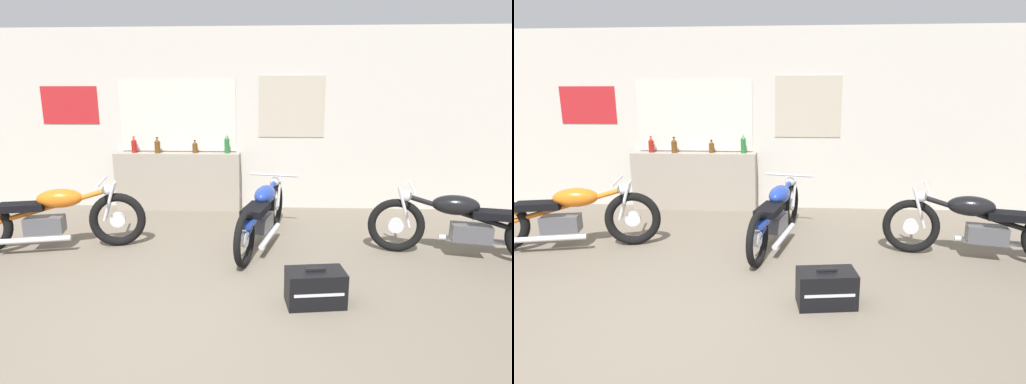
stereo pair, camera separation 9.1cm
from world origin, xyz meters
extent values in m
plane|color=#706656|center=(0.00, 0.00, 0.00)|extent=(24.00, 24.00, 0.00)
cube|color=beige|center=(0.00, 3.69, 1.40)|extent=(10.00, 0.06, 2.80)
cube|color=silver|center=(-0.65, 3.66, 1.47)|extent=(1.78, 0.01, 1.03)
cube|color=beige|center=(-0.65, 3.65, 1.47)|extent=(1.84, 0.01, 1.09)
cube|color=#B2A893|center=(1.14, 3.66, 1.62)|extent=(1.03, 0.01, 0.93)
cube|color=#B21E23|center=(-2.37, 3.66, 1.64)|extent=(0.91, 0.01, 0.58)
cube|color=gray|center=(-0.65, 3.51, 0.45)|extent=(1.97, 0.28, 0.91)
cylinder|color=maroon|center=(-1.33, 3.54, 1.00)|extent=(0.08, 0.08, 0.18)
cone|color=maroon|center=(-1.33, 3.54, 1.12)|extent=(0.07, 0.07, 0.05)
cylinder|color=red|center=(-1.33, 3.54, 1.15)|extent=(0.03, 0.03, 0.02)
cylinder|color=#5B3814|center=(-0.95, 3.49, 1.00)|extent=(0.09, 0.09, 0.18)
cone|color=#5B3814|center=(-0.95, 3.49, 1.11)|extent=(0.08, 0.08, 0.05)
cylinder|color=black|center=(-0.95, 3.49, 1.15)|extent=(0.04, 0.04, 0.02)
cylinder|color=#5B3814|center=(-0.37, 3.55, 0.98)|extent=(0.08, 0.08, 0.15)
cone|color=#5B3814|center=(-0.37, 3.55, 1.07)|extent=(0.07, 0.07, 0.04)
cylinder|color=black|center=(-0.37, 3.55, 1.10)|extent=(0.03, 0.03, 0.02)
cylinder|color=#23662D|center=(0.14, 3.54, 1.02)|extent=(0.08, 0.08, 0.22)
cone|color=#23662D|center=(0.14, 3.54, 1.16)|extent=(0.07, 0.07, 0.06)
cylinder|color=silver|center=(0.14, 3.54, 1.20)|extent=(0.03, 0.03, 0.02)
torus|color=black|center=(0.91, 2.74, 0.30)|extent=(0.21, 0.60, 0.60)
cylinder|color=silver|center=(0.91, 2.74, 0.30)|extent=(0.09, 0.17, 0.17)
torus|color=black|center=(0.57, 1.30, 0.30)|extent=(0.21, 0.60, 0.60)
cylinder|color=silver|center=(0.57, 1.30, 0.30)|extent=(0.09, 0.17, 0.17)
cube|color=#4C4C51|center=(0.73, 1.95, 0.28)|extent=(0.31, 0.46, 0.18)
cylinder|color=navy|center=(0.73, 1.95, 0.47)|extent=(0.36, 1.33, 0.39)
ellipsoid|color=navy|center=(0.77, 2.14, 0.58)|extent=(0.35, 0.55, 0.22)
cube|color=black|center=(0.68, 1.73, 0.50)|extent=(0.35, 0.55, 0.08)
cube|color=navy|center=(0.59, 1.38, 0.44)|extent=(0.20, 0.32, 0.04)
cylinder|color=silver|center=(0.84, 2.68, 0.52)|extent=(0.07, 0.18, 0.43)
cylinder|color=silver|center=(0.95, 2.66, 0.52)|extent=(0.07, 0.18, 0.43)
cylinder|color=silver|center=(0.88, 2.60, 0.74)|extent=(0.63, 0.18, 0.03)
sphere|color=silver|center=(0.89, 2.66, 0.64)|extent=(0.13, 0.13, 0.13)
cylinder|color=silver|center=(0.84, 1.81, 0.16)|extent=(0.25, 0.81, 0.06)
torus|color=black|center=(2.29, 1.80, 0.31)|extent=(0.63, 0.23, 0.63)
cylinder|color=silver|center=(2.29, 1.80, 0.31)|extent=(0.18, 0.10, 0.17)
cube|color=#4C4C51|center=(3.06, 1.62, 0.30)|extent=(0.44, 0.31, 0.19)
cylinder|color=black|center=(3.06, 1.62, 0.49)|extent=(1.28, 0.35, 0.40)
ellipsoid|color=black|center=(2.88, 1.66, 0.60)|extent=(0.53, 0.34, 0.22)
cube|color=black|center=(3.27, 1.57, 0.52)|extent=(0.53, 0.34, 0.08)
cylinder|color=silver|center=(2.35, 1.72, 0.54)|extent=(0.17, 0.07, 0.45)
cylinder|color=silver|center=(2.37, 1.84, 0.54)|extent=(0.17, 0.07, 0.45)
cylinder|color=silver|center=(2.43, 1.76, 0.77)|extent=(0.18, 0.63, 0.03)
sphere|color=silver|center=(2.37, 1.78, 0.67)|extent=(0.13, 0.13, 0.13)
cylinder|color=silver|center=(3.19, 1.73, 0.17)|extent=(0.78, 0.24, 0.06)
torus|color=black|center=(-0.99, 1.84, 0.33)|extent=(0.66, 0.25, 0.65)
cylinder|color=silver|center=(-0.99, 1.84, 0.33)|extent=(0.19, 0.11, 0.18)
cube|color=#4C4C51|center=(-1.78, 1.65, 0.31)|extent=(0.45, 0.31, 0.19)
cylinder|color=orange|center=(-1.78, 1.65, 0.50)|extent=(1.32, 0.37, 0.40)
ellipsoid|color=orange|center=(-1.59, 1.69, 0.62)|extent=(0.54, 0.35, 0.22)
cube|color=black|center=(-2.00, 1.60, 0.54)|extent=(0.54, 0.35, 0.08)
cylinder|color=silver|center=(-1.08, 1.88, 0.56)|extent=(0.18, 0.08, 0.46)
cylinder|color=silver|center=(-1.05, 1.76, 0.56)|extent=(0.18, 0.08, 0.46)
cylinder|color=silver|center=(-1.14, 1.80, 0.80)|extent=(0.18, 0.63, 0.03)
sphere|color=silver|center=(-1.08, 1.82, 0.70)|extent=(0.13, 0.13, 0.13)
cylinder|color=silver|center=(-1.85, 1.49, 0.18)|extent=(0.80, 0.25, 0.06)
cube|color=black|center=(1.24, 0.51, 0.15)|extent=(0.53, 0.35, 0.31)
cube|color=silver|center=(1.26, 0.37, 0.15)|extent=(0.42, 0.06, 0.02)
cube|color=black|center=(1.24, 0.51, 0.32)|extent=(0.18, 0.05, 0.02)
camera|label=1|loc=(0.87, -2.67, 1.74)|focal=28.00mm
camera|label=2|loc=(0.96, -2.66, 1.74)|focal=28.00mm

